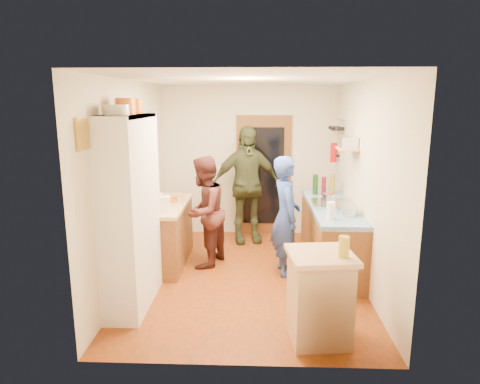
# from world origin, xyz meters

# --- Properties ---
(floor) EXTENTS (3.00, 4.00, 0.02)m
(floor) POSITION_xyz_m (0.00, 0.00, -0.01)
(floor) COLOR #8B360C
(floor) RESTS_ON ground
(ceiling) EXTENTS (3.00, 4.00, 0.02)m
(ceiling) POSITION_xyz_m (0.00, 0.00, 2.61)
(ceiling) COLOR silver
(ceiling) RESTS_ON ground
(wall_back) EXTENTS (3.00, 0.02, 2.60)m
(wall_back) POSITION_xyz_m (0.00, 2.01, 1.30)
(wall_back) COLOR beige
(wall_back) RESTS_ON ground
(wall_front) EXTENTS (3.00, 0.02, 2.60)m
(wall_front) POSITION_xyz_m (0.00, -2.01, 1.30)
(wall_front) COLOR beige
(wall_front) RESTS_ON ground
(wall_left) EXTENTS (0.02, 4.00, 2.60)m
(wall_left) POSITION_xyz_m (-1.51, 0.00, 1.30)
(wall_left) COLOR beige
(wall_left) RESTS_ON ground
(wall_right) EXTENTS (0.02, 4.00, 2.60)m
(wall_right) POSITION_xyz_m (1.51, 0.00, 1.30)
(wall_right) COLOR beige
(wall_right) RESTS_ON ground
(door_frame) EXTENTS (0.95, 0.06, 2.10)m
(door_frame) POSITION_xyz_m (0.25, 1.97, 1.05)
(door_frame) COLOR brown
(door_frame) RESTS_ON ground
(door_glass) EXTENTS (0.70, 0.02, 1.70)m
(door_glass) POSITION_xyz_m (0.25, 1.94, 1.05)
(door_glass) COLOR black
(door_glass) RESTS_ON door_frame
(hutch_body) EXTENTS (0.40, 1.20, 2.20)m
(hutch_body) POSITION_xyz_m (-1.30, -0.80, 1.10)
(hutch_body) COLOR white
(hutch_body) RESTS_ON ground
(hutch_top_shelf) EXTENTS (0.40, 1.14, 0.04)m
(hutch_top_shelf) POSITION_xyz_m (-1.30, -0.80, 2.18)
(hutch_top_shelf) COLOR white
(hutch_top_shelf) RESTS_ON hutch_body
(plate_stack) EXTENTS (0.26, 0.26, 0.11)m
(plate_stack) POSITION_xyz_m (-1.30, -1.08, 2.25)
(plate_stack) COLOR white
(plate_stack) RESTS_ON hutch_top_shelf
(orange_pot_a) EXTENTS (0.22, 0.22, 0.17)m
(orange_pot_a) POSITION_xyz_m (-1.30, -0.77, 2.29)
(orange_pot_a) COLOR orange
(orange_pot_a) RESTS_ON hutch_top_shelf
(orange_pot_b) EXTENTS (0.19, 0.19, 0.17)m
(orange_pot_b) POSITION_xyz_m (-1.30, -0.41, 2.28)
(orange_pot_b) COLOR orange
(orange_pot_b) RESTS_ON hutch_top_shelf
(left_counter_base) EXTENTS (0.60, 1.40, 0.85)m
(left_counter_base) POSITION_xyz_m (-1.20, 0.45, 0.42)
(left_counter_base) COLOR brown
(left_counter_base) RESTS_ON ground
(left_counter_top) EXTENTS (0.64, 1.44, 0.05)m
(left_counter_top) POSITION_xyz_m (-1.20, 0.45, 0.88)
(left_counter_top) COLOR tan
(left_counter_top) RESTS_ON left_counter_base
(toaster) EXTENTS (0.30, 0.23, 0.20)m
(toaster) POSITION_xyz_m (-1.15, 0.03, 1.00)
(toaster) COLOR white
(toaster) RESTS_ON left_counter_top
(kettle) EXTENTS (0.21, 0.21, 0.20)m
(kettle) POSITION_xyz_m (-1.25, 0.23, 1.00)
(kettle) COLOR white
(kettle) RESTS_ON left_counter_top
(orange_bowl) EXTENTS (0.20, 0.20, 0.08)m
(orange_bowl) POSITION_xyz_m (-1.12, 0.58, 0.94)
(orange_bowl) COLOR orange
(orange_bowl) RESTS_ON left_counter_top
(chopping_board) EXTENTS (0.30, 0.23, 0.02)m
(chopping_board) POSITION_xyz_m (-1.18, 0.99, 0.91)
(chopping_board) COLOR tan
(chopping_board) RESTS_ON left_counter_top
(right_counter_base) EXTENTS (0.60, 2.20, 0.84)m
(right_counter_base) POSITION_xyz_m (1.20, 0.50, 0.42)
(right_counter_base) COLOR brown
(right_counter_base) RESTS_ON ground
(right_counter_top) EXTENTS (0.62, 2.22, 0.06)m
(right_counter_top) POSITION_xyz_m (1.20, 0.50, 0.87)
(right_counter_top) COLOR #0448A0
(right_counter_top) RESTS_ON right_counter_base
(hob) EXTENTS (0.55, 0.58, 0.04)m
(hob) POSITION_xyz_m (1.20, 0.47, 0.92)
(hob) COLOR silver
(hob) RESTS_ON right_counter_top
(pot_on_hob) EXTENTS (0.19, 0.19, 0.12)m
(pot_on_hob) POSITION_xyz_m (1.15, 0.47, 1.00)
(pot_on_hob) COLOR silver
(pot_on_hob) RESTS_ON hob
(bottle_a) EXTENTS (0.09, 0.09, 0.32)m
(bottle_a) POSITION_xyz_m (1.05, 1.16, 1.06)
(bottle_a) COLOR #143F14
(bottle_a) RESTS_ON right_counter_top
(bottle_b) EXTENTS (0.09, 0.09, 0.29)m
(bottle_b) POSITION_xyz_m (1.18, 1.14, 1.04)
(bottle_b) COLOR #591419
(bottle_b) RESTS_ON right_counter_top
(bottle_c) EXTENTS (0.09, 0.09, 0.33)m
(bottle_c) POSITION_xyz_m (1.31, 1.15, 1.06)
(bottle_c) COLOR olive
(bottle_c) RESTS_ON right_counter_top
(paper_towel) EXTENTS (0.12, 0.12, 0.22)m
(paper_towel) POSITION_xyz_m (1.05, -0.29, 1.01)
(paper_towel) COLOR white
(paper_towel) RESTS_ON right_counter_top
(mixing_bowl) EXTENTS (0.35, 0.35, 0.11)m
(mixing_bowl) POSITION_xyz_m (1.30, -0.06, 0.95)
(mixing_bowl) COLOR silver
(mixing_bowl) RESTS_ON right_counter_top
(island_base) EXTENTS (0.61, 0.61, 0.86)m
(island_base) POSITION_xyz_m (0.76, -1.52, 0.43)
(island_base) COLOR tan
(island_base) RESTS_ON ground
(island_top) EXTENTS (0.69, 0.69, 0.05)m
(island_top) POSITION_xyz_m (0.76, -1.52, 0.89)
(island_top) COLOR tan
(island_top) RESTS_ON island_base
(cutting_board) EXTENTS (0.38, 0.32, 0.02)m
(cutting_board) POSITION_xyz_m (0.70, -1.48, 0.90)
(cutting_board) COLOR white
(cutting_board) RESTS_ON island_top
(oil_jar) EXTENTS (0.11, 0.11, 0.20)m
(oil_jar) POSITION_xyz_m (0.95, -1.62, 1.01)
(oil_jar) COLOR #AD9E2D
(oil_jar) RESTS_ON island_top
(pan_rail) EXTENTS (0.02, 0.65, 0.02)m
(pan_rail) POSITION_xyz_m (1.46, 1.52, 2.05)
(pan_rail) COLOR silver
(pan_rail) RESTS_ON wall_right
(pan_hang_a) EXTENTS (0.18, 0.18, 0.05)m
(pan_hang_a) POSITION_xyz_m (1.40, 1.35, 1.92)
(pan_hang_a) COLOR black
(pan_hang_a) RESTS_ON pan_rail
(pan_hang_b) EXTENTS (0.16, 0.16, 0.05)m
(pan_hang_b) POSITION_xyz_m (1.40, 1.55, 1.90)
(pan_hang_b) COLOR black
(pan_hang_b) RESTS_ON pan_rail
(pan_hang_c) EXTENTS (0.17, 0.17, 0.05)m
(pan_hang_c) POSITION_xyz_m (1.40, 1.75, 1.91)
(pan_hang_c) COLOR black
(pan_hang_c) RESTS_ON pan_rail
(wall_shelf) EXTENTS (0.26, 0.42, 0.03)m
(wall_shelf) POSITION_xyz_m (1.37, 0.45, 1.70)
(wall_shelf) COLOR tan
(wall_shelf) RESTS_ON wall_right
(radio) EXTENTS (0.22, 0.30, 0.15)m
(radio) POSITION_xyz_m (1.37, 0.45, 1.79)
(radio) COLOR silver
(radio) RESTS_ON wall_shelf
(ext_bracket) EXTENTS (0.06, 0.10, 0.04)m
(ext_bracket) POSITION_xyz_m (1.47, 1.70, 1.45)
(ext_bracket) COLOR black
(ext_bracket) RESTS_ON wall_right
(fire_extinguisher) EXTENTS (0.11, 0.11, 0.32)m
(fire_extinguisher) POSITION_xyz_m (1.41, 1.70, 1.50)
(fire_extinguisher) COLOR red
(fire_extinguisher) RESTS_ON wall_right
(picture_frame) EXTENTS (0.03, 0.25, 0.30)m
(picture_frame) POSITION_xyz_m (-1.48, -1.55, 2.05)
(picture_frame) COLOR gold
(picture_frame) RESTS_ON wall_left
(person_hob) EXTENTS (0.47, 0.64, 1.63)m
(person_hob) POSITION_xyz_m (0.56, 0.15, 0.82)
(person_hob) COLOR #29408D
(person_hob) RESTS_ON ground
(person_left) EXTENTS (0.83, 0.93, 1.59)m
(person_left) POSITION_xyz_m (-0.58, 0.44, 0.80)
(person_left) COLOR #451F1B
(person_left) RESTS_ON ground
(person_back) EXTENTS (1.22, 0.74, 1.95)m
(person_back) POSITION_xyz_m (-0.03, 1.51, 0.97)
(person_back) COLOR #343B21
(person_back) RESTS_ON ground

